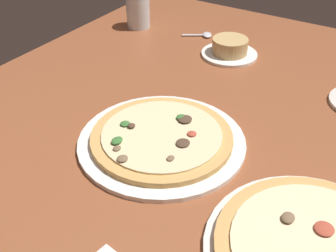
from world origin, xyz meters
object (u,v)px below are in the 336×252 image
(pizza_side, at_px, (317,251))
(water_glass, at_px, (138,13))
(ramekin_on_saucer, at_px, (230,49))
(spoon, at_px, (204,35))
(pizza_main, at_px, (162,139))

(pizza_side, xyz_separation_m, water_glass, (0.58, 0.74, 0.03))
(ramekin_on_saucer, height_order, spoon, ramekin_on_saucer)
(pizza_main, relative_size, pizza_side, 1.01)
(pizza_main, distance_m, ramekin_on_saucer, 0.44)
(spoon, bearing_deg, water_glass, 101.52)
(pizza_main, relative_size, ramekin_on_saucer, 2.17)
(water_glass, bearing_deg, pizza_main, -140.25)
(pizza_main, bearing_deg, spoon, 19.37)
(pizza_side, xyz_separation_m, ramekin_on_saucer, (0.55, 0.40, 0.01))
(pizza_main, height_order, pizza_side, same)
(pizza_side, height_order, water_glass, water_glass)
(pizza_main, bearing_deg, water_glass, 39.75)
(ramekin_on_saucer, bearing_deg, pizza_main, -172.25)
(pizza_main, height_order, ramekin_on_saucer, ramekin_on_saucer)
(pizza_main, xyz_separation_m, water_glass, (0.48, 0.40, 0.03))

